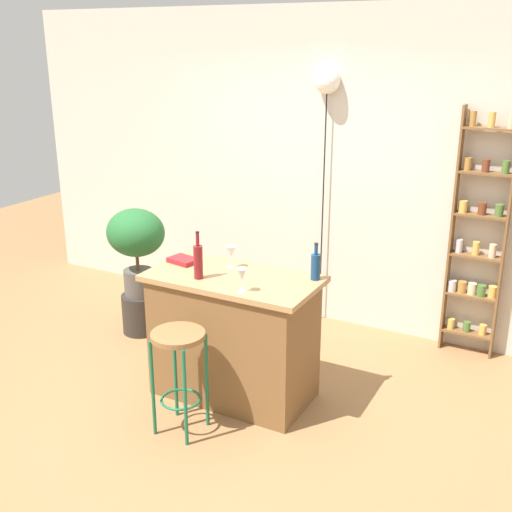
% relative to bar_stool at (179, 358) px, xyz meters
% --- Properties ---
extents(ground, '(12.00, 12.00, 0.00)m').
position_rel_bar_stool_xyz_m(ground, '(0.08, 0.27, -0.54)').
color(ground, olive).
extents(back_wall, '(6.40, 0.10, 2.80)m').
position_rel_bar_stool_xyz_m(back_wall, '(0.08, 2.22, 0.86)').
color(back_wall, beige).
rests_on(back_wall, ground).
extents(kitchen_counter, '(1.22, 0.64, 0.94)m').
position_rel_bar_stool_xyz_m(kitchen_counter, '(0.08, 0.57, -0.07)').
color(kitchen_counter, brown).
rests_on(kitchen_counter, ground).
extents(bar_stool, '(0.36, 0.36, 0.72)m').
position_rel_bar_stool_xyz_m(bar_stool, '(0.00, 0.00, 0.00)').
color(bar_stool, '#196642').
rests_on(bar_stool, ground).
extents(spice_shelf, '(0.43, 0.12, 2.04)m').
position_rel_bar_stool_xyz_m(spice_shelf, '(1.47, 2.09, 0.47)').
color(spice_shelf, brown).
rests_on(spice_shelf, ground).
extents(plant_stool, '(0.33, 0.33, 0.35)m').
position_rel_bar_stool_xyz_m(plant_stool, '(-1.19, 1.10, -0.36)').
color(plant_stool, '#2D2823').
rests_on(plant_stool, ground).
extents(potted_plant, '(0.52, 0.47, 0.79)m').
position_rel_bar_stool_xyz_m(potted_plant, '(-1.19, 1.10, 0.33)').
color(potted_plant, '#514C47').
rests_on(potted_plant, plant_stool).
extents(bottle_spirits_clear, '(0.07, 0.07, 0.26)m').
position_rel_bar_stool_xyz_m(bottle_spirits_clear, '(0.62, 0.78, 0.50)').
color(bottle_spirits_clear, navy).
rests_on(bottle_spirits_clear, kitchen_counter).
extents(bottle_wine_red, '(0.06, 0.06, 0.34)m').
position_rel_bar_stool_xyz_m(bottle_wine_red, '(-0.10, 0.42, 0.53)').
color(bottle_wine_red, maroon).
rests_on(bottle_wine_red, kitchen_counter).
extents(wine_glass_left, '(0.07, 0.07, 0.16)m').
position_rel_bar_stool_xyz_m(wine_glass_left, '(-0.01, 0.71, 0.52)').
color(wine_glass_left, silver).
rests_on(wine_glass_left, kitchen_counter).
extents(wine_glass_center, '(0.07, 0.07, 0.16)m').
position_rel_bar_stool_xyz_m(wine_glass_center, '(0.28, 0.34, 0.52)').
color(wine_glass_center, silver).
rests_on(wine_glass_center, kitchen_counter).
extents(cookbook, '(0.24, 0.19, 0.03)m').
position_rel_bar_stool_xyz_m(cookbook, '(-0.38, 0.64, 0.42)').
color(cookbook, maroon).
rests_on(cookbook, kitchen_counter).
extents(pendant_globe_light, '(0.22, 0.22, 2.29)m').
position_rel_bar_stool_xyz_m(pendant_globe_light, '(0.12, 2.11, 1.61)').
color(pendant_globe_light, black).
rests_on(pendant_globe_light, ground).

